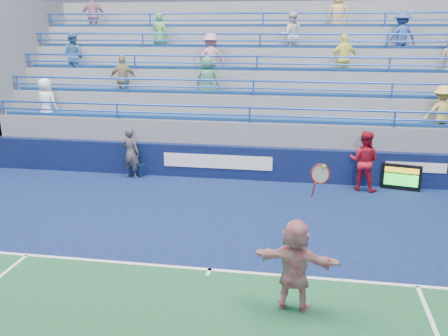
% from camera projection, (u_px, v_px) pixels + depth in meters
% --- Properties ---
extents(ground, '(120.00, 120.00, 0.00)m').
position_uv_depth(ground, '(210.00, 271.00, 10.31)').
color(ground, '#333538').
extents(sponsor_wall, '(18.00, 0.32, 1.10)m').
position_uv_depth(sponsor_wall, '(248.00, 163.00, 16.32)').
color(sponsor_wall, '#0A103B').
rests_on(sponsor_wall, ground).
extents(bleacher_stand, '(18.00, 5.60, 6.13)m').
position_uv_depth(bleacher_stand, '(260.00, 114.00, 19.62)').
color(bleacher_stand, slate).
rests_on(bleacher_stand, ground).
extents(serve_speed_board, '(1.17, 0.36, 0.81)m').
position_uv_depth(serve_speed_board, '(401.00, 177.00, 15.27)').
color(serve_speed_board, black).
rests_on(serve_speed_board, ground).
extents(judge_chair, '(0.52, 0.54, 0.72)m').
position_uv_depth(judge_chair, '(139.00, 169.00, 16.81)').
color(judge_chair, '#0C1A3B').
rests_on(judge_chair, ground).
extents(tennis_player, '(1.61, 0.71, 2.70)m').
position_uv_depth(tennis_player, '(295.00, 265.00, 8.72)').
color(tennis_player, white).
rests_on(tennis_player, ground).
extents(line_judge, '(0.71, 0.55, 1.71)m').
position_uv_depth(line_judge, '(131.00, 153.00, 16.41)').
color(line_judge, '#131834').
rests_on(line_judge, ground).
extents(ball_girl, '(1.08, 0.95, 1.85)m').
position_uv_depth(ball_girl, '(364.00, 161.00, 15.13)').
color(ball_girl, maroon).
rests_on(ball_girl, ground).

